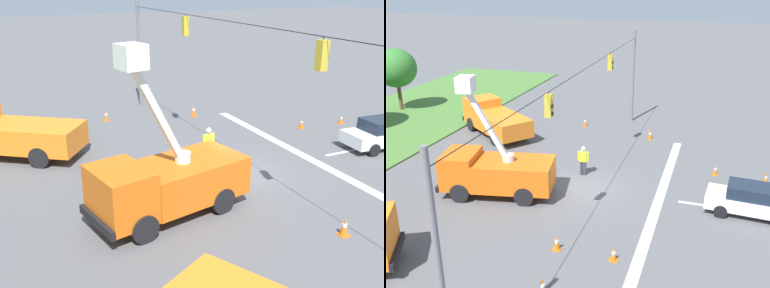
# 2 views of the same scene
# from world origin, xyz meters

# --- Properties ---
(ground_plane) EXTENTS (200.00, 200.00, 0.00)m
(ground_plane) POSITION_xyz_m (0.00, 0.00, 0.00)
(ground_plane) COLOR #565659
(lane_markings) EXTENTS (17.60, 15.25, 0.01)m
(lane_markings) POSITION_xyz_m (0.00, -5.66, 0.00)
(lane_markings) COLOR silver
(lane_markings) RESTS_ON ground
(signal_gantry) EXTENTS (26.20, 0.33, 7.20)m
(signal_gantry) POSITION_xyz_m (0.07, -0.00, 4.25)
(signal_gantry) COLOR slate
(signal_gantry) RESTS_ON ground
(utility_truck_bucket_lift) EXTENTS (3.58, 6.32, 6.39)m
(utility_truck_bucket_lift) POSITION_xyz_m (-2.12, 4.24, 1.39)
(utility_truck_bucket_lift) COLOR orange
(utility_truck_bucket_lift) RESTS_ON ground
(utility_truck_support_far) EXTENTS (5.89, 6.88, 2.33)m
(utility_truck_support_far) POSITION_xyz_m (6.66, 8.95, 1.19)
(utility_truck_support_far) COLOR orange
(utility_truck_support_far) RESTS_ON ground
(sedan_white) EXTENTS (2.18, 4.43, 1.56)m
(sedan_white) POSITION_xyz_m (-0.28, -8.64, 0.79)
(sedan_white) COLOR white
(sedan_white) RESTS_ON ground
(road_worker) EXTENTS (0.29, 0.65, 1.77)m
(road_worker) POSITION_xyz_m (1.68, 0.55, 1.00)
(road_worker) COLOR #383842
(road_worker) RESTS_ON ground
(traffic_cone_foreground_left) EXTENTS (0.36, 0.36, 0.70)m
(traffic_cone_foreground_left) POSITION_xyz_m (-6.05, -0.69, 0.34)
(traffic_cone_foreground_left) COLOR orange
(traffic_cone_foreground_left) RESTS_ON ground
(traffic_cone_lane_edge_a) EXTENTS (0.36, 0.36, 0.63)m
(traffic_cone_lane_edge_a) POSITION_xyz_m (4.09, -6.86, 0.30)
(traffic_cone_lane_edge_a) COLOR orange
(traffic_cone_lane_edge_a) RESTS_ON ground
(traffic_cone_lane_edge_b) EXTENTS (0.36, 0.36, 0.59)m
(traffic_cone_lane_edge_b) POSITION_xyz_m (3.83, -9.63, 0.28)
(traffic_cone_lane_edge_b) COLOR orange
(traffic_cone_lane_edge_b) RESTS_ON ground
(traffic_cone_far_left) EXTENTS (0.36, 0.36, 0.70)m
(traffic_cone_far_left) POSITION_xyz_m (10.48, 3.15, 0.34)
(traffic_cone_far_left) COLOR orange
(traffic_cone_far_left) RESTS_ON ground
(traffic_cone_far_right) EXTENTS (0.36, 0.36, 0.76)m
(traffic_cone_far_right) POSITION_xyz_m (9.04, -2.17, 0.37)
(traffic_cone_far_right) COLOR orange
(traffic_cone_far_right) RESTS_ON ground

